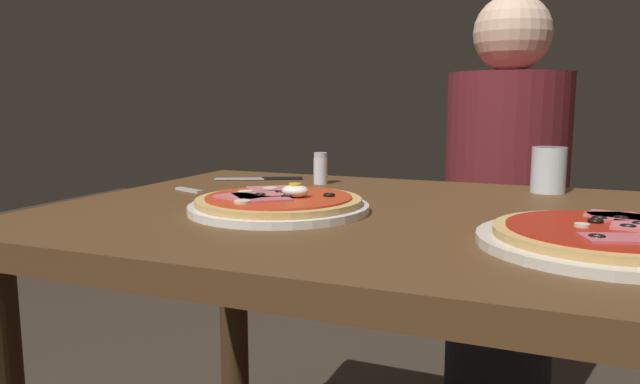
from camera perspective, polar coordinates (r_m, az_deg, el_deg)
name	(u,v)px	position (r m, az deg, el deg)	size (l,w,h in m)	color
dining_table	(376,285)	(1.00, 5.34, -8.82)	(1.07, 0.79, 0.73)	brown
pizza_foreground	(279,204)	(0.96, -3.97, -1.12)	(0.29, 0.29, 0.05)	white
pizza_across_left	(606,238)	(0.80, 25.65, -3.98)	(0.30, 0.30, 0.03)	silver
water_glass_near	(548,173)	(1.23, 20.96, 1.74)	(0.07, 0.07, 0.09)	silver
fork	(197,192)	(1.17, -11.63, 0.04)	(0.15, 0.07, 0.00)	silver
knife	(265,179)	(1.34, -5.27, 1.29)	(0.18, 0.10, 0.01)	silver
salt_shaker	(321,168)	(1.27, 0.05, 2.26)	(0.03, 0.03, 0.07)	white
diner_person	(503,229)	(1.70, 17.07, -3.42)	(0.32, 0.32, 1.18)	black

